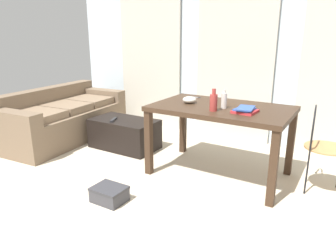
% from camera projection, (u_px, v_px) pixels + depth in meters
% --- Properties ---
extents(ground_plane, '(7.47, 7.47, 0.00)m').
position_uv_depth(ground_plane, '(164.00, 187.00, 3.21)').
color(ground_plane, beige).
extents(wall_back, '(5.62, 0.10, 2.69)m').
position_uv_depth(wall_back, '(237.00, 45.00, 4.44)').
color(wall_back, silver).
rests_on(wall_back, ground).
extents(curtains, '(3.99, 0.03, 2.32)m').
position_uv_depth(curtains, '(234.00, 59.00, 4.42)').
color(curtains, beige).
rests_on(curtains, ground).
extents(couch, '(1.04, 1.98, 0.73)m').
position_uv_depth(couch, '(62.00, 118.00, 4.65)').
color(couch, brown).
rests_on(couch, ground).
extents(coffee_table, '(0.89, 0.51, 0.40)m').
position_uv_depth(coffee_table, '(125.00, 134.00, 4.28)').
color(coffee_table, black).
rests_on(coffee_table, ground).
extents(craft_table, '(1.43, 0.89, 0.77)m').
position_uv_depth(craft_table, '(221.00, 115.00, 3.34)').
color(craft_table, '#382619').
rests_on(craft_table, ground).
extents(wire_chair, '(0.41, 0.42, 0.86)m').
position_uv_depth(wire_chair, '(320.00, 139.00, 3.03)').
color(wire_chair, '#B7844C').
rests_on(wire_chair, ground).
extents(bottle_near, '(0.08, 0.08, 0.22)m').
position_uv_depth(bottle_near, '(214.00, 102.00, 3.09)').
color(bottle_near, '#99332D').
rests_on(bottle_near, craft_table).
extents(bottle_far, '(0.06, 0.06, 0.19)m').
position_uv_depth(bottle_far, '(224.00, 100.00, 3.21)').
color(bottle_far, beige).
rests_on(bottle_far, craft_table).
extents(bowl, '(0.15, 0.15, 0.07)m').
position_uv_depth(bowl, '(189.00, 100.00, 3.47)').
color(bowl, beige).
rests_on(bowl, craft_table).
extents(book_stack, '(0.22, 0.26, 0.05)m').
position_uv_depth(book_stack, '(245.00, 110.00, 3.05)').
color(book_stack, red).
rests_on(book_stack, craft_table).
extents(scissors, '(0.11, 0.06, 0.00)m').
position_uv_depth(scissors, '(197.00, 97.00, 3.76)').
color(scissors, '#9EA0A5').
rests_on(scissors, craft_table).
extents(tv_remote_primary, '(0.11, 0.19, 0.02)m').
position_uv_depth(tv_remote_primary, '(113.00, 120.00, 4.17)').
color(tv_remote_primary, '#232326').
rests_on(tv_remote_primary, coffee_table).
extents(shoebox, '(0.30, 0.24, 0.14)m').
position_uv_depth(shoebox, '(109.00, 194.00, 2.93)').
color(shoebox, '#38383D').
rests_on(shoebox, ground).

